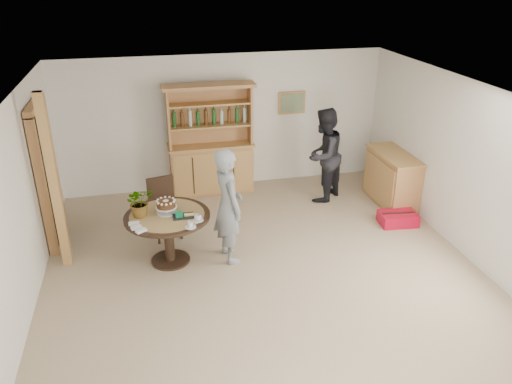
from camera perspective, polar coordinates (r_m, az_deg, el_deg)
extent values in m
plane|color=tan|center=(6.81, 1.61, -10.69)|extent=(7.00, 7.00, 0.00)
cube|color=white|center=(9.38, -3.69, 7.96)|extent=(6.00, 0.04, 2.50)
cube|color=white|center=(6.21, -26.21, -3.79)|extent=(0.04, 7.00, 2.50)
cube|color=white|center=(7.46, 24.65, 1.18)|extent=(0.04, 7.00, 2.50)
cube|color=white|center=(5.74, 1.91, 10.11)|extent=(6.00, 7.00, 0.04)
cube|color=#B97F4E|center=(9.55, 4.12, 10.14)|extent=(0.52, 0.03, 0.42)
cube|color=#59724C|center=(9.53, 4.16, 10.11)|extent=(0.44, 0.02, 0.34)
cube|color=black|center=(8.06, -22.84, 1.63)|extent=(0.10, 0.90, 2.10)
cube|color=#B17C4B|center=(7.60, -23.20, 0.21)|extent=(0.12, 0.10, 2.10)
cube|color=#B17C4B|center=(8.51, -22.24, 2.93)|extent=(0.12, 0.10, 2.10)
cube|color=#B17C4B|center=(7.73, -24.01, 9.02)|extent=(0.12, 1.10, 0.10)
cube|color=#B97F4E|center=(7.21, -22.10, 0.85)|extent=(0.12, 0.12, 2.50)
cube|color=#B17C4B|center=(9.36, -5.10, 2.69)|extent=(1.50, 0.50, 0.90)
cube|color=#B97F4E|center=(9.19, -5.21, 5.40)|extent=(1.56, 0.54, 0.04)
cube|color=#B17C4B|center=(9.12, -5.44, 8.86)|extent=(1.50, 0.04, 1.06)
cube|color=#B17C4B|center=(8.92, -10.00, 8.23)|extent=(0.04, 0.34, 1.06)
cube|color=#B17C4B|center=(9.10, -0.69, 8.93)|extent=(0.04, 0.34, 1.06)
cube|color=#B97F4E|center=(9.03, -5.26, 7.58)|extent=(1.44, 0.32, 0.03)
cube|color=#B97F4E|center=(8.92, -5.36, 10.03)|extent=(1.44, 0.32, 0.03)
cube|color=#B17C4B|center=(8.84, -5.44, 11.97)|extent=(1.62, 0.40, 0.06)
cylinder|color=#194C1E|center=(8.93, -8.89, 8.23)|extent=(0.07, 0.07, 0.28)
cylinder|color=#4C2D14|center=(8.94, -7.86, 8.32)|extent=(0.07, 0.07, 0.28)
cylinder|color=#B2BFB2|center=(8.95, -6.83, 8.40)|extent=(0.07, 0.07, 0.28)
cylinder|color=#194C1E|center=(8.97, -5.81, 8.48)|extent=(0.07, 0.07, 0.28)
cylinder|color=#4C2D14|center=(8.99, -4.79, 8.56)|extent=(0.07, 0.07, 0.28)
cylinder|color=#B2BFB2|center=(9.02, -3.77, 8.63)|extent=(0.07, 0.07, 0.28)
cylinder|color=#194C1E|center=(9.04, -2.76, 8.71)|extent=(0.07, 0.07, 0.28)
cylinder|color=#4C2D14|center=(9.07, -1.76, 8.77)|extent=(0.07, 0.07, 0.28)
cube|color=#B17C4B|center=(9.16, 15.26, 1.37)|extent=(0.50, 1.20, 0.90)
cube|color=#B97F4E|center=(8.99, 15.59, 4.12)|extent=(0.54, 1.26, 0.04)
cylinder|color=black|center=(7.07, -10.12, -2.75)|extent=(1.20, 1.20, 0.04)
cylinder|color=black|center=(7.25, -9.91, -5.34)|extent=(0.14, 0.14, 0.70)
cylinder|color=black|center=(7.42, -9.71, -7.65)|extent=(0.56, 0.56, 0.03)
cylinder|color=#A87F51|center=(7.06, -10.14, -2.57)|extent=(1.04, 1.04, 0.01)
cube|color=black|center=(7.87, -10.33, -2.09)|extent=(0.50, 0.50, 0.04)
cube|color=black|center=(7.93, -10.86, 0.08)|extent=(0.42, 0.12, 0.46)
cube|color=black|center=(7.84, -10.98, 1.54)|extent=(0.42, 0.13, 0.05)
cube|color=black|center=(7.78, -11.10, -4.40)|extent=(0.04, 0.04, 0.44)
cube|color=black|center=(7.86, -8.58, -3.87)|extent=(0.04, 0.04, 0.44)
cube|color=black|center=(8.09, -11.79, -3.27)|extent=(0.04, 0.04, 0.44)
cube|color=black|center=(8.17, -9.36, -2.78)|extent=(0.04, 0.04, 0.44)
cylinder|color=white|center=(7.10, -10.17, -2.31)|extent=(0.28, 0.28, 0.01)
cylinder|color=white|center=(7.08, -10.20, -2.02)|extent=(0.05, 0.05, 0.08)
cylinder|color=white|center=(7.06, -10.22, -1.70)|extent=(0.30, 0.30, 0.01)
cylinder|color=#432613|center=(7.04, -10.25, -1.33)|extent=(0.26, 0.26, 0.09)
cylinder|color=white|center=(7.02, -10.28, -1.00)|extent=(0.08, 0.08, 0.01)
sphere|color=white|center=(7.03, -9.31, -0.91)|extent=(0.04, 0.04, 0.04)
sphere|color=white|center=(7.08, -9.47, -0.72)|extent=(0.04, 0.04, 0.04)
sphere|color=white|center=(7.12, -9.85, -0.60)|extent=(0.04, 0.04, 0.04)
sphere|color=white|center=(7.13, -10.34, -0.60)|extent=(0.04, 0.04, 0.04)
sphere|color=white|center=(7.11, -10.81, -0.70)|extent=(0.04, 0.04, 0.04)
sphere|color=white|center=(7.07, -11.15, -0.88)|extent=(0.04, 0.04, 0.04)
sphere|color=white|center=(7.02, -11.26, -1.10)|extent=(0.04, 0.04, 0.04)
sphere|color=white|center=(6.97, -11.10, -1.29)|extent=(0.04, 0.04, 0.04)
sphere|color=white|center=(6.93, -10.72, -1.42)|extent=(0.04, 0.04, 0.04)
sphere|color=white|center=(6.91, -10.22, -1.43)|extent=(0.04, 0.04, 0.04)
sphere|color=white|center=(6.93, -9.73, -1.32)|extent=(0.04, 0.04, 0.04)
sphere|color=white|center=(6.97, -9.40, -1.13)|extent=(0.04, 0.04, 0.04)
imported|color=#3F7233|center=(7.01, -13.14, -1.09)|extent=(0.47, 0.44, 0.42)
cube|color=black|center=(6.96, -8.28, -2.75)|extent=(0.30, 0.20, 0.01)
cube|color=#0C7443|center=(6.94, -8.79, -2.55)|extent=(0.10, 0.10, 0.06)
cube|color=#0C7443|center=(6.92, -8.80, -2.30)|extent=(0.11, 0.02, 0.01)
cylinder|color=silver|center=(6.83, -6.64, -3.23)|extent=(0.15, 0.15, 0.01)
imported|color=silver|center=(6.81, -6.66, -2.91)|extent=(0.10, 0.10, 0.08)
cylinder|color=silver|center=(6.67, -7.49, -4.00)|extent=(0.15, 0.15, 0.01)
imported|color=silver|center=(6.65, -7.51, -3.69)|extent=(0.08, 0.08, 0.07)
cube|color=white|center=(6.88, -13.78, -3.52)|extent=(0.14, 0.08, 0.03)
cube|color=white|center=(6.77, -13.52, -3.96)|extent=(0.16, 0.11, 0.03)
cube|color=white|center=(6.68, -13.00, -4.32)|extent=(0.16, 0.14, 0.03)
imported|color=gray|center=(7.00, -3.20, -1.58)|extent=(0.51, 0.68, 1.70)
imported|color=black|center=(8.93, 7.71, 4.18)|extent=(1.04, 1.02, 1.69)
cube|color=red|center=(8.58, 15.91, -2.93)|extent=(0.63, 0.45, 0.20)
cube|color=black|center=(8.54, 15.99, -2.30)|extent=(0.56, 0.09, 0.01)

